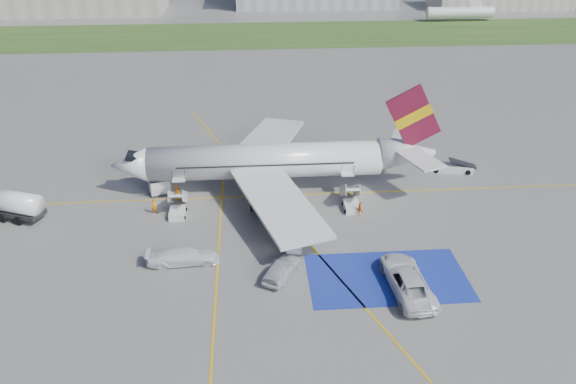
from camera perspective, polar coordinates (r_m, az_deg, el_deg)
name	(u,v)px	position (r m, az deg, el deg)	size (l,w,h in m)	color
ground	(272,257)	(52.69, -1.66, -6.57)	(400.00, 400.00, 0.00)	#60605E
grass_strip	(252,35)	(141.62, -3.66, 15.64)	(400.00, 30.00, 0.01)	#2D4C1E
taxiway_line_main	(266,196)	(62.95, -2.21, -0.40)	(120.00, 0.20, 0.01)	gold
taxiway_line_cross	(213,333)	(44.88, -7.58, -13.99)	(0.20, 60.00, 0.01)	gold
taxiway_line_diag	(266,196)	(62.95, -2.21, -0.40)	(0.20, 60.00, 0.01)	gold
staging_box	(387,277)	(50.79, 10.04, -8.53)	(14.00, 8.00, 0.01)	#192D98
airliner	(278,161)	(63.29, -0.97, 3.21)	(36.81, 32.95, 11.92)	silver
airstairs_fwd	(178,209)	(60.24, -11.15, -1.68)	(1.90, 5.20, 3.60)	silver
airstairs_aft	(351,202)	(60.70, 6.43, -1.05)	(1.90, 5.20, 3.60)	silver
fuel_tanker	(3,206)	(65.44, -26.94, -1.23)	(9.18, 5.43, 3.06)	black
gpu_cart	(160,187)	(64.64, -12.90, 0.48)	(2.54, 2.06, 1.84)	silver
belt_loader	(452,168)	(71.31, 16.28, 2.34)	(5.61, 2.89, 1.62)	silver
car_silver_a	(281,269)	(49.69, -0.67, -7.78)	(1.95, 4.84, 1.65)	#BABDC2
car_silver_b	(293,239)	(53.94, 0.52, -4.78)	(1.46, 4.19, 1.38)	#B9BBC1
van_white_a	(408,277)	(49.07, 12.06, -8.46)	(3.00, 6.50, 2.44)	silver
van_white_b	(183,254)	(52.15, -10.63, -6.23)	(2.00, 4.93, 1.93)	white
crew_fwd	(154,206)	(60.75, -13.42, -1.42)	(0.62, 0.41, 1.69)	orange
crew_nose	(177,193)	(62.95, -11.24, -0.09)	(0.83, 0.64, 1.70)	orange
crew_aft	(360,209)	(59.25, 7.31, -1.70)	(0.92, 0.38, 1.56)	orange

